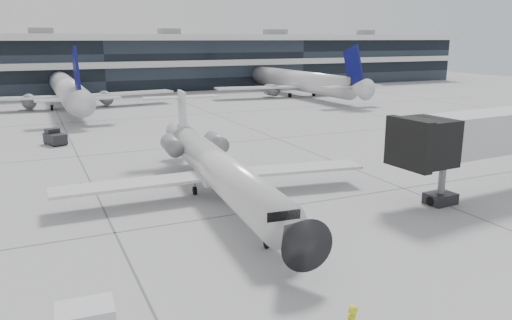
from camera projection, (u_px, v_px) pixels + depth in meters
name	position (u px, v px, depth m)	size (l,w,h in m)	color
ground	(278.00, 208.00, 31.29)	(220.00, 220.00, 0.00)	gray
terminal	(97.00, 65.00, 102.53)	(170.00, 22.00, 10.00)	black
bg_jet_center	(69.00, 108.00, 76.63)	(32.00, 40.00, 9.60)	silver
bg_jet_right	(297.00, 96.00, 92.81)	(32.00, 40.00, 9.60)	silver
regional_jet	(217.00, 167.00, 33.03)	(21.06, 26.31, 6.07)	silver
traffic_cone	(81.00, 186.00, 34.91)	(0.52, 0.52, 0.61)	orange
far_tug	(55.00, 138.00, 49.83)	(2.24, 2.81, 1.56)	black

